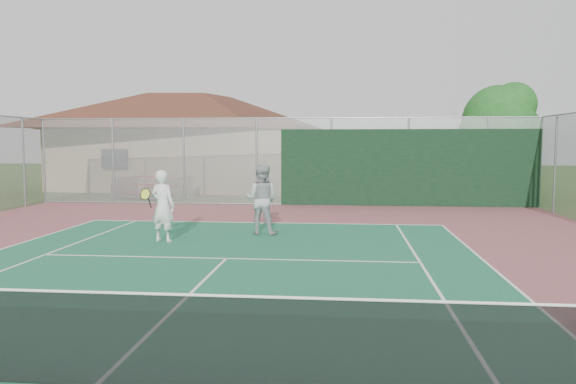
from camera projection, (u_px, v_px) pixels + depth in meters
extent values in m
cube|color=black|center=(95.00, 340.00, 5.72)|extent=(11.77, 0.04, 0.96)
cylinder|color=white|center=(93.00, 292.00, 5.68)|extent=(11.77, 0.03, 0.03)
cylinder|color=gray|center=(44.00, 161.00, 23.46)|extent=(0.08, 0.08, 3.50)
cylinder|color=gray|center=(113.00, 161.00, 23.16)|extent=(0.08, 0.08, 3.50)
cylinder|color=gray|center=(184.00, 162.00, 22.86)|extent=(0.08, 0.08, 3.50)
cylinder|color=gray|center=(257.00, 162.00, 22.56)|extent=(0.08, 0.08, 3.50)
cylinder|color=gray|center=(331.00, 162.00, 22.26)|extent=(0.08, 0.08, 3.50)
cylinder|color=gray|center=(408.00, 162.00, 21.96)|extent=(0.08, 0.08, 3.50)
cylinder|color=gray|center=(487.00, 163.00, 21.66)|extent=(0.08, 0.08, 3.50)
cylinder|color=gray|center=(541.00, 163.00, 21.46)|extent=(0.08, 0.08, 3.50)
cylinder|color=gray|center=(281.00, 118.00, 22.31)|extent=(20.00, 0.05, 0.05)
cylinder|color=gray|center=(281.00, 204.00, 22.61)|extent=(20.00, 0.05, 0.05)
cube|color=#999EA0|center=(281.00, 162.00, 22.46)|extent=(20.00, 0.02, 3.50)
cube|color=black|center=(408.00, 168.00, 21.93)|extent=(10.00, 0.04, 3.00)
cylinder|color=gray|center=(24.00, 162.00, 21.98)|extent=(0.08, 0.08, 3.50)
cylinder|color=gray|center=(555.00, 164.00, 19.98)|extent=(0.08, 0.08, 3.50)
cube|color=tan|center=(192.00, 159.00, 31.70)|extent=(13.65, 9.70, 3.24)
cube|color=brown|center=(191.00, 129.00, 31.55)|extent=(14.23, 10.28, 0.19)
pyramid|color=brown|center=(191.00, 95.00, 31.38)|extent=(15.01, 10.67, 1.95)
cube|color=black|center=(211.00, 171.00, 27.21)|extent=(0.97, 0.06, 2.27)
cube|color=#A42825|center=(149.00, 193.00, 24.57)|extent=(2.60, 1.36, 0.05)
cube|color=#B2B5BA|center=(147.00, 198.00, 24.36)|extent=(2.59, 1.34, 0.04)
cube|color=#A42825|center=(152.00, 185.00, 25.04)|extent=(2.60, 1.36, 0.05)
cube|color=#B2B5BA|center=(151.00, 189.00, 24.83)|extent=(2.59, 1.34, 0.04)
cube|color=#A42825|center=(156.00, 177.00, 25.51)|extent=(2.60, 1.36, 0.05)
cube|color=#B2B5BA|center=(154.00, 181.00, 25.30)|extent=(2.59, 1.34, 0.04)
cube|color=#B2B5BA|center=(125.00, 188.00, 25.18)|extent=(0.73, 1.52, 1.01)
cube|color=#B2B5BA|center=(180.00, 188.00, 24.92)|extent=(0.73, 1.52, 1.01)
cylinder|color=#311F11|center=(497.00, 169.00, 24.99)|extent=(0.35, 0.35, 2.72)
sphere|color=#19501A|center=(498.00, 120.00, 24.80)|extent=(3.11, 3.11, 3.11)
sphere|color=#19501A|center=(516.00, 129.00, 25.04)|extent=(2.14, 2.14, 2.14)
sphere|color=#19501A|center=(482.00, 131.00, 24.54)|extent=(1.95, 1.95, 1.95)
sphere|color=#19501A|center=(508.00, 133.00, 23.97)|extent=(1.75, 1.75, 1.75)
sphere|color=#19501A|center=(487.00, 125.00, 25.62)|extent=(1.95, 1.95, 1.95)
sphere|color=#19501A|center=(514.00, 105.00, 24.49)|extent=(1.95, 1.95, 1.95)
imported|color=white|center=(163.00, 207.00, 14.13)|extent=(0.76, 0.61, 1.81)
imported|color=#AAACAF|center=(262.00, 200.00, 15.32)|extent=(1.05, 0.89, 1.91)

